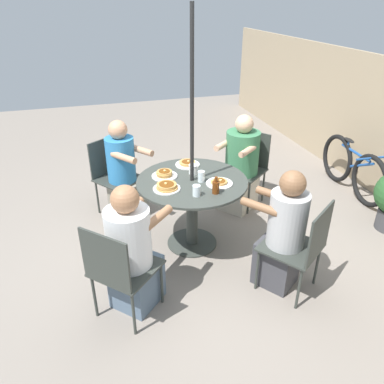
{
  "coord_description": "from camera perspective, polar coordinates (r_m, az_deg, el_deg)",
  "views": [
    {
      "loc": [
        3.15,
        -0.93,
        2.38
      ],
      "look_at": [
        0.0,
        0.0,
        0.62
      ],
      "focal_mm": 35.0,
      "sensor_mm": 36.0,
      "label": 1
    }
  ],
  "objects": [
    {
      "name": "diner_south",
      "position": [
        4.53,
        7.36,
        3.7
      ],
      "size": [
        0.6,
        0.61,
        1.16
      ],
      "rotation": [
        0.0,
        0.0,
        -2.48
      ],
      "color": "beige",
      "rests_on": "ground"
    },
    {
      "name": "pancake_plate_a",
      "position": [
        3.74,
        -4.23,
        2.7
      ],
      "size": [
        0.26,
        0.26,
        0.07
      ],
      "color": "white",
      "rests_on": "patio_table"
    },
    {
      "name": "diner_east",
      "position": [
        3.34,
        13.64,
        -6.34
      ],
      "size": [
        0.59,
        0.55,
        1.14
      ],
      "rotation": [
        0.0,
        0.0,
        -4.09
      ],
      "color": "#3D3D42",
      "rests_on": "ground"
    },
    {
      "name": "umbrella_pole",
      "position": [
        3.5,
        0.0,
        7.79
      ],
      "size": [
        0.04,
        0.04,
        2.32
      ],
      "primitive_type": "cylinder",
      "color": "black",
      "rests_on": "ground"
    },
    {
      "name": "pancake_plate_b",
      "position": [
        3.6,
        4.17,
        1.44
      ],
      "size": [
        0.26,
        0.26,
        0.05
      ],
      "color": "white",
      "rests_on": "patio_table"
    },
    {
      "name": "patio_chair_north",
      "position": [
        2.99,
        -11.16,
        -11.27
      ],
      "size": [
        0.65,
        0.65,
        0.89
      ],
      "rotation": [
        0.0,
        0.0,
        0.78
      ],
      "color": "#333833",
      "rests_on": "ground"
    },
    {
      "name": "drinking_glass_b",
      "position": [
        3.62,
        1.42,
        2.38
      ],
      "size": [
        0.07,
        0.07,
        0.11
      ],
      "primitive_type": "cylinder",
      "color": "silver",
      "rests_on": "patio_table"
    },
    {
      "name": "patio_table",
      "position": [
        3.75,
        0.0,
        -0.58
      ],
      "size": [
        1.1,
        1.1,
        0.75
      ],
      "color": "#383D38",
      "rests_on": "ground"
    },
    {
      "name": "drinking_glass_a",
      "position": [
        3.36,
        0.69,
        0.21
      ],
      "size": [
        0.07,
        0.07,
        0.1
      ],
      "primitive_type": "cylinder",
      "color": "silver",
      "rests_on": "patio_table"
    },
    {
      "name": "diner_west",
      "position": [
        4.38,
        -10.4,
        2.82
      ],
      "size": [
        0.59,
        0.55,
        1.16
      ],
      "rotation": [
        0.0,
        0.0,
        -0.94
      ],
      "color": "gray",
      "rests_on": "ground"
    },
    {
      "name": "patio_chair_west",
      "position": [
        4.51,
        -11.9,
        3.03
      ],
      "size": [
        0.64,
        0.64,
        0.89
      ],
      "rotation": [
        0.0,
        0.0,
        -0.94
      ],
      "color": "#333833",
      "rests_on": "ground"
    },
    {
      "name": "diner_north",
      "position": [
        3.08,
        -9.08,
        -9.26
      ],
      "size": [
        0.6,
        0.6,
        1.15
      ],
      "rotation": [
        0.0,
        0.0,
        0.78
      ],
      "color": "slate",
      "rests_on": "ground"
    },
    {
      "name": "ground_plane",
      "position": [
        4.06,
        0.0,
        -7.75
      ],
      "size": [
        12.0,
        12.0,
        0.0
      ],
      "primitive_type": "plane",
      "color": "gray"
    },
    {
      "name": "bicycle",
      "position": [
        5.35,
        23.24,
        3.37
      ],
      "size": [
        1.39,
        0.44,
        0.68
      ],
      "rotation": [
        0.0,
        0.0,
        -0.07
      ],
      "color": "black",
      "rests_on": "ground"
    },
    {
      "name": "coffee_cup",
      "position": [
        3.78,
        0.2,
        3.5
      ],
      "size": [
        0.09,
        0.09,
        0.1
      ],
      "color": "white",
      "rests_on": "patio_table"
    },
    {
      "name": "syrup_bottle",
      "position": [
        3.4,
        3.65,
        0.77
      ],
      "size": [
        0.09,
        0.07,
        0.16
      ],
      "color": "#602D0F",
      "rests_on": "patio_table"
    },
    {
      "name": "patio_chair_east",
      "position": [
        3.31,
        16.38,
        -7.65
      ],
      "size": [
        0.64,
        0.64,
        0.89
      ],
      "rotation": [
        0.0,
        0.0,
        -4.09
      ],
      "color": "#333833",
      "rests_on": "ground"
    },
    {
      "name": "patio_chair_south",
      "position": [
        4.68,
        8.43,
        4.3
      ],
      "size": [
        0.65,
        0.65,
        0.89
      ],
      "rotation": [
        0.0,
        0.0,
        -2.48
      ],
      "color": "#333833",
      "rests_on": "ground"
    },
    {
      "name": "pancake_plate_d",
      "position": [
        3.99,
        -0.7,
        4.35
      ],
      "size": [
        0.26,
        0.26,
        0.05
      ],
      "color": "white",
      "rests_on": "patio_table"
    },
    {
      "name": "pancake_plate_c",
      "position": [
        3.49,
        -3.87,
        0.78
      ],
      "size": [
        0.26,
        0.26,
        0.07
      ],
      "color": "white",
      "rests_on": "patio_table"
    }
  ]
}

